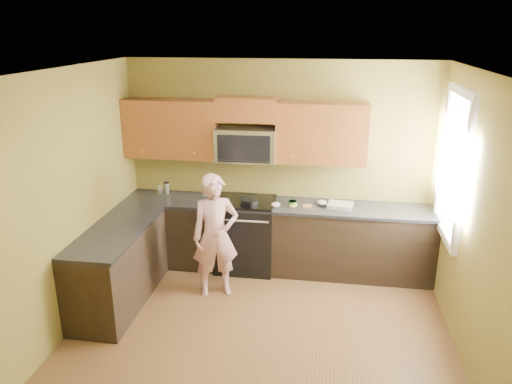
% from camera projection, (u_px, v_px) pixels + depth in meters
% --- Properties ---
extents(floor, '(4.00, 4.00, 0.00)m').
position_uv_depth(floor, '(256.00, 345.00, 4.94)').
color(floor, brown).
rests_on(floor, ground).
extents(ceiling, '(4.00, 4.00, 0.00)m').
position_uv_depth(ceiling, '(256.00, 74.00, 4.07)').
color(ceiling, white).
rests_on(ceiling, ground).
extents(wall_back, '(4.00, 0.00, 4.00)m').
position_uv_depth(wall_back, '(279.00, 165.00, 6.37)').
color(wall_back, olive).
rests_on(wall_back, ground).
extents(wall_front, '(4.00, 0.00, 4.00)m').
position_uv_depth(wall_front, '(200.00, 362.00, 2.63)').
color(wall_front, olive).
rests_on(wall_front, ground).
extents(wall_left, '(0.00, 4.00, 4.00)m').
position_uv_depth(wall_left, '(56.00, 211.00, 4.79)').
color(wall_left, olive).
rests_on(wall_left, ground).
extents(wall_right, '(0.00, 4.00, 4.00)m').
position_uv_depth(wall_right, '(483.00, 236.00, 4.22)').
color(wall_right, olive).
rests_on(wall_right, ground).
extents(cabinet_back_run, '(4.00, 0.60, 0.88)m').
position_uv_depth(cabinet_back_run, '(276.00, 238.00, 6.39)').
color(cabinet_back_run, black).
rests_on(cabinet_back_run, floor).
extents(cabinet_left_run, '(0.60, 1.60, 0.88)m').
position_uv_depth(cabinet_left_run, '(119.00, 267.00, 5.60)').
color(cabinet_left_run, black).
rests_on(cabinet_left_run, floor).
extents(countertop_back, '(4.00, 0.62, 0.04)m').
position_uv_depth(countertop_back, '(276.00, 205.00, 6.23)').
color(countertop_back, black).
rests_on(countertop_back, cabinet_back_run).
extents(countertop_left, '(0.62, 1.60, 0.04)m').
position_uv_depth(countertop_left, '(116.00, 231.00, 5.45)').
color(countertop_left, black).
rests_on(countertop_left, cabinet_left_run).
extents(stove, '(0.76, 0.65, 0.95)m').
position_uv_depth(stove, '(245.00, 234.00, 6.41)').
color(stove, black).
rests_on(stove, floor).
extents(microwave, '(0.76, 0.40, 0.42)m').
position_uv_depth(microwave, '(246.00, 160.00, 6.21)').
color(microwave, silver).
rests_on(microwave, wall_back).
extents(upper_cab_left, '(1.22, 0.33, 0.75)m').
position_uv_depth(upper_cab_left, '(173.00, 157.00, 6.39)').
color(upper_cab_left, brown).
rests_on(upper_cab_left, wall_back).
extents(upper_cab_right, '(1.12, 0.33, 0.75)m').
position_uv_depth(upper_cab_right, '(320.00, 163.00, 6.11)').
color(upper_cab_right, brown).
rests_on(upper_cab_right, wall_back).
extents(upper_cab_over_mw, '(0.76, 0.33, 0.30)m').
position_uv_depth(upper_cab_over_mw, '(247.00, 109.00, 6.03)').
color(upper_cab_over_mw, brown).
rests_on(upper_cab_over_mw, wall_back).
extents(window, '(0.06, 1.06, 1.66)m').
position_uv_depth(window, '(454.00, 166.00, 5.24)').
color(window, white).
rests_on(window, wall_right).
extents(woman, '(0.64, 0.53, 1.49)m').
position_uv_depth(woman, '(215.00, 236.00, 5.69)').
color(woman, '#DA6D73').
rests_on(woman, floor).
extents(frying_pan, '(0.34, 0.46, 0.05)m').
position_uv_depth(frying_pan, '(250.00, 203.00, 6.17)').
color(frying_pan, black).
rests_on(frying_pan, stove).
extents(butter_tub, '(0.11, 0.11, 0.08)m').
position_uv_depth(butter_tub, '(293.00, 206.00, 6.15)').
color(butter_tub, yellow).
rests_on(butter_tub, countertop_back).
extents(toast_slice, '(0.12, 0.12, 0.01)m').
position_uv_depth(toast_slice, '(307.00, 206.00, 6.11)').
color(toast_slice, '#B27F47').
rests_on(toast_slice, countertop_back).
extents(napkin_a, '(0.13, 0.14, 0.06)m').
position_uv_depth(napkin_a, '(276.00, 205.00, 6.10)').
color(napkin_a, silver).
rests_on(napkin_a, countertop_back).
extents(napkin_b, '(0.16, 0.17, 0.07)m').
position_uv_depth(napkin_b, '(322.00, 203.00, 6.16)').
color(napkin_b, silver).
rests_on(napkin_b, countertop_back).
extents(dish_towel, '(0.33, 0.28, 0.05)m').
position_uv_depth(dish_towel, '(340.00, 205.00, 6.10)').
color(dish_towel, silver).
rests_on(dish_towel, countertop_back).
extents(travel_mug, '(0.08, 0.08, 0.16)m').
position_uv_depth(travel_mug, '(167.00, 193.00, 6.60)').
color(travel_mug, silver).
rests_on(travel_mug, countertop_back).
extents(glass_a, '(0.09, 0.09, 0.12)m').
position_uv_depth(glass_a, '(160.00, 189.00, 6.59)').
color(glass_a, silver).
rests_on(glass_a, countertop_back).
extents(glass_b, '(0.09, 0.09, 0.12)m').
position_uv_depth(glass_b, '(204.00, 191.00, 6.51)').
color(glass_b, silver).
rests_on(glass_b, countertop_back).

